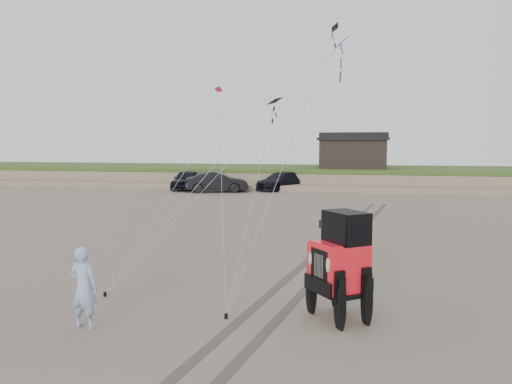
# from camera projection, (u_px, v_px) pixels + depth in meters

# --- Properties ---
(ground) EXTENTS (160.00, 160.00, 0.00)m
(ground) POSITION_uv_depth(u_px,v_px,m) (228.00, 312.00, 11.86)
(ground) COLOR #6B6054
(ground) RESTS_ON ground
(dune_ridge) EXTENTS (160.00, 14.25, 1.73)m
(dune_ridge) POSITION_uv_depth(u_px,v_px,m) (332.00, 177.00, 48.24)
(dune_ridge) COLOR #7A6B54
(dune_ridge) RESTS_ON ground
(cabin) EXTENTS (6.40, 5.40, 3.35)m
(cabin) POSITION_uv_depth(u_px,v_px,m) (353.00, 152.00, 47.10)
(cabin) COLOR black
(cabin) RESTS_ON dune_ridge
(truck_a) EXTENTS (2.57, 5.13, 1.68)m
(truck_a) POSITION_uv_depth(u_px,v_px,m) (187.00, 180.00, 43.70)
(truck_a) COLOR black
(truck_a) RESTS_ON ground
(truck_b) EXTENTS (5.38, 3.12, 1.68)m
(truck_b) POSITION_uv_depth(u_px,v_px,m) (217.00, 182.00, 41.30)
(truck_b) COLOR black
(truck_b) RESTS_ON ground
(truck_c) EXTENTS (4.67, 5.75, 1.57)m
(truck_c) POSITION_uv_depth(u_px,v_px,m) (281.00, 181.00, 43.17)
(truck_c) COLOR black
(truck_c) RESTS_ON ground
(jeep) EXTENTS (5.61, 5.08, 1.98)m
(jeep) POSITION_uv_depth(u_px,v_px,m) (338.00, 277.00, 11.32)
(jeep) COLOR #FF1927
(jeep) RESTS_ON ground
(man) EXTENTS (0.69, 0.49, 1.81)m
(man) POSITION_uv_depth(u_px,v_px,m) (84.00, 287.00, 10.81)
(man) COLOR #82A2CA
(man) RESTS_ON ground
(kite_flock) EXTENTS (8.80, 8.59, 6.62)m
(kite_flock) POSITION_uv_depth(u_px,v_px,m) (332.00, 23.00, 19.98)
(kite_flock) COLOR #F1600C
(kite_flock) RESTS_ON ground
(stake_main) EXTENTS (0.08, 0.08, 0.12)m
(stake_main) POSITION_uv_depth(u_px,v_px,m) (105.00, 294.00, 13.10)
(stake_main) COLOR black
(stake_main) RESTS_ON ground
(stake_aux) EXTENTS (0.08, 0.08, 0.12)m
(stake_aux) POSITION_uv_depth(u_px,v_px,m) (226.00, 316.00, 11.44)
(stake_aux) COLOR black
(stake_aux) RESTS_ON ground
(tire_tracks) EXTENTS (5.22, 29.74, 0.01)m
(tire_tracks) POSITION_uv_depth(u_px,v_px,m) (334.00, 248.00, 19.21)
(tire_tracks) COLOR #4C443D
(tire_tracks) RESTS_ON ground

